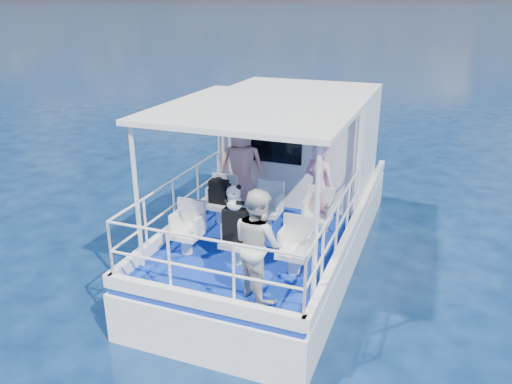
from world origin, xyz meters
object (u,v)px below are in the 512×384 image
(panda, at_px, (234,197))
(passenger_stbd_aft, at_px, (258,244))
(passenger_port_fwd, at_px, (241,167))
(backpack_center, at_px, (235,225))

(panda, bearing_deg, passenger_stbd_aft, -46.64)
(passenger_port_fwd, distance_m, passenger_stbd_aft, 2.98)
(passenger_port_fwd, relative_size, backpack_center, 3.30)
(passenger_stbd_aft, distance_m, backpack_center, 0.94)
(passenger_stbd_aft, relative_size, backpack_center, 2.91)
(passenger_port_fwd, xyz_separation_m, passenger_stbd_aft, (1.33, -2.66, -0.10))
(passenger_port_fwd, height_order, panda, passenger_port_fwd)
(backpack_center, distance_m, panda, 0.47)
(passenger_port_fwd, height_order, passenger_stbd_aft, passenger_port_fwd)
(passenger_stbd_aft, relative_size, panda, 3.85)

